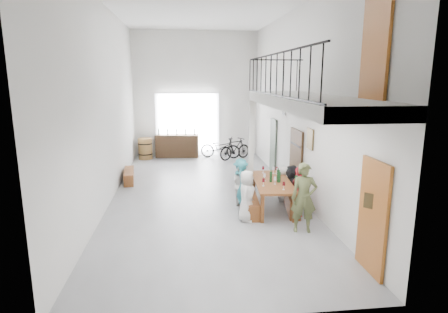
{
  "coord_description": "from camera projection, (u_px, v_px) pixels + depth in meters",
  "views": [
    {
      "loc": [
        -0.67,
        -10.89,
        3.52
      ],
      "look_at": [
        0.51,
        -0.5,
        1.29
      ],
      "focal_mm": 30.0,
      "sensor_mm": 36.0,
      "label": 1
    }
  ],
  "objects": [
    {
      "name": "balcony",
      "position": [
        306.0,
        104.0,
        7.95
      ],
      "size": [
        1.52,
        5.62,
        4.0
      ],
      "color": "silver",
      "rests_on": "ground"
    },
    {
      "name": "tableware",
      "position": [
        274.0,
        175.0,
        10.05
      ],
      "size": [
        0.71,
        1.74,
        0.35
      ],
      "color": "black",
      "rests_on": "tasting_table"
    },
    {
      "name": "guest_right_c",
      "position": [
        284.0,
        183.0,
        10.78
      ],
      "size": [
        0.41,
        0.55,
        1.03
      ],
      "primitive_type": "imported",
      "rotation": [
        0.0,
        0.0,
        -1.76
      ],
      "color": "silver",
      "rests_on": "ground"
    },
    {
      "name": "counter_bottles",
      "position": [
        177.0,
        132.0,
        16.53
      ],
      "size": [
        1.64,
        0.21,
        0.28
      ],
      "color": "black",
      "rests_on": "serving_counter"
    },
    {
      "name": "guest_right_a",
      "position": [
        298.0,
        191.0,
        9.56
      ],
      "size": [
        0.44,
        0.8,
        1.3
      ],
      "primitive_type": "imported",
      "rotation": [
        0.0,
        0.0,
        -1.4
      ],
      "color": "#B51F29",
      "rests_on": "ground"
    },
    {
      "name": "gateway_portal",
      "position": [
        188.0,
        125.0,
        16.83
      ],
      "size": [
        2.8,
        0.08,
        2.8
      ],
      "primitive_type": "cube",
      "color": "white",
      "rests_on": "ground"
    },
    {
      "name": "floor",
      "position": [
        205.0,
        195.0,
        11.39
      ],
      "size": [
        12.0,
        12.0,
        0.0
      ],
      "primitive_type": "plane",
      "color": "slate",
      "rests_on": "ground"
    },
    {
      "name": "side_bench",
      "position": [
        129.0,
        176.0,
        12.79
      ],
      "size": [
        0.46,
        1.45,
        0.4
      ],
      "primitive_type": "cube",
      "rotation": [
        0.0,
        0.0,
        0.1
      ],
      "color": "brown",
      "rests_on": "ground"
    },
    {
      "name": "guest_right_b",
      "position": [
        291.0,
        186.0,
        10.25
      ],
      "size": [
        0.46,
        1.12,
        1.18
      ],
      "primitive_type": "imported",
      "rotation": [
        0.0,
        0.0,
        -1.67
      ],
      "color": "black",
      "rests_on": "ground"
    },
    {
      "name": "right_wall_decor",
      "position": [
        315.0,
        148.0,
        9.51
      ],
      "size": [
        0.07,
        8.28,
        5.07
      ],
      "color": "#97511E",
      "rests_on": "ground"
    },
    {
      "name": "room_walls",
      "position": [
        204.0,
        76.0,
        10.65
      ],
      "size": [
        12.0,
        12.0,
        12.0
      ],
      "color": "white",
      "rests_on": "ground"
    },
    {
      "name": "potted_plant",
      "position": [
        279.0,
        180.0,
        12.19
      ],
      "size": [
        0.48,
        0.44,
        0.45
      ],
      "primitive_type": "imported",
      "rotation": [
        0.0,
        0.0,
        0.26
      ],
      "color": "#1F521A",
      "rests_on": "ground"
    },
    {
      "name": "oak_barrel",
      "position": [
        145.0,
        149.0,
        16.29
      ],
      "size": [
        0.62,
        0.62,
        0.91
      ],
      "color": "olive",
      "rests_on": "ground"
    },
    {
      "name": "guest_left_a",
      "position": [
        247.0,
        196.0,
        9.23
      ],
      "size": [
        0.61,
        0.73,
        1.28
      ],
      "primitive_type": "imported",
      "rotation": [
        0.0,
        0.0,
        1.19
      ],
      "color": "silver",
      "rests_on": "ground"
    },
    {
      "name": "host_standing",
      "position": [
        304.0,
        198.0,
        8.54
      ],
      "size": [
        0.65,
        0.48,
        1.62
      ],
      "primitive_type": "imported",
      "rotation": [
        0.0,
        0.0,
        -0.17
      ],
      "color": "#4A512D",
      "rests_on": "ground"
    },
    {
      "name": "guest_left_d",
      "position": [
        241.0,
        179.0,
        10.87
      ],
      "size": [
        0.57,
        0.84,
        1.21
      ],
      "primitive_type": "imported",
      "rotation": [
        0.0,
        0.0,
        1.73
      ],
      "color": "teal",
      "rests_on": "ground"
    },
    {
      "name": "bicycle_near",
      "position": [
        220.0,
        148.0,
        16.49
      ],
      "size": [
        1.87,
        1.11,
        0.93
      ],
      "primitive_type": "imported",
      "rotation": [
        0.0,
        0.0,
        1.27
      ],
      "color": "black",
      "rests_on": "ground"
    },
    {
      "name": "bench_inner",
      "position": [
        251.0,
        202.0,
        10.08
      ],
      "size": [
        0.48,
        1.89,
        0.43
      ],
      "primitive_type": "cube",
      "rotation": [
        0.0,
        0.0,
        -0.1
      ],
      "color": "brown",
      "rests_on": "ground"
    },
    {
      "name": "guest_left_c",
      "position": [
        242.0,
        185.0,
        10.28
      ],
      "size": [
        0.62,
        0.7,
        1.21
      ],
      "primitive_type": "imported",
      "rotation": [
        0.0,
        0.0,
        1.89
      ],
      "color": "silver",
      "rests_on": "ground"
    },
    {
      "name": "bicycle_far",
      "position": [
        235.0,
        149.0,
        16.18
      ],
      "size": [
        1.61,
        1.18,
        0.96
      ],
      "primitive_type": "imported",
      "rotation": [
        0.0,
        0.0,
        2.09
      ],
      "color": "black",
      "rests_on": "ground"
    },
    {
      "name": "tasting_table",
      "position": [
        272.0,
        184.0,
        10.04
      ],
      "size": [
        1.12,
        2.36,
        0.79
      ],
      "rotation": [
        0.0,
        0.0,
        -0.08
      ],
      "color": "brown",
      "rests_on": "ground"
    },
    {
      "name": "serving_counter",
      "position": [
        177.0,
        146.0,
        16.68
      ],
      "size": [
        1.93,
        0.71,
        1.0
      ],
      "primitive_type": "cube",
      "rotation": [
        0.0,
        0.0,
        -0.1
      ],
      "color": "#322010",
      "rests_on": "ground"
    },
    {
      "name": "guest_left_b",
      "position": [
        243.0,
        186.0,
        9.87
      ],
      "size": [
        0.34,
        0.51,
        1.38
      ],
      "primitive_type": "imported",
      "rotation": [
        0.0,
        0.0,
        1.59
      ],
      "color": "teal",
      "rests_on": "ground"
    },
    {
      "name": "bench_wall",
      "position": [
        290.0,
        198.0,
        10.29
      ],
      "size": [
        0.62,
        2.14,
        0.49
      ],
      "primitive_type": "cube",
      "rotation": [
        0.0,
        0.0,
        -0.17
      ],
      "color": "brown",
      "rests_on": "ground"
    }
  ]
}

